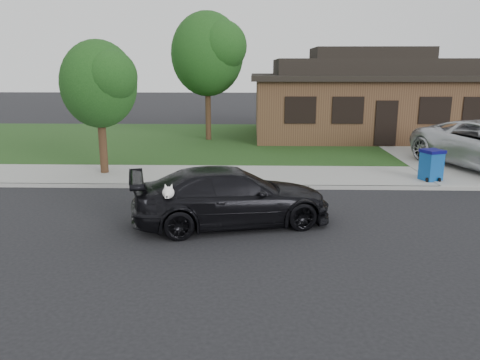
{
  "coord_description": "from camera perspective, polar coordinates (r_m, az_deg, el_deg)",
  "views": [
    {
      "loc": [
        -2.2,
        -10.99,
        3.81
      ],
      "look_at": [
        -2.51,
        0.14,
        1.1
      ],
      "focal_mm": 35.0,
      "sensor_mm": 36.0,
      "label": 1
    }
  ],
  "objects": [
    {
      "name": "driveway",
      "position": [
        22.84,
        22.65,
        3.2
      ],
      "size": [
        4.5,
        13.0,
        0.14
      ],
      "primitive_type": "cube",
      "color": "gray",
      "rests_on": "ground"
    },
    {
      "name": "tree_2",
      "position": [
        16.92,
        -16.56,
        11.3
      ],
      "size": [
        2.73,
        2.6,
        4.59
      ],
      "color": "#332114",
      "rests_on": "ground"
    },
    {
      "name": "recycling_bin",
      "position": [
        16.74,
        22.3,
        1.73
      ],
      "size": [
        0.8,
        0.8,
        1.03
      ],
      "rotation": [
        0.0,
        0.0,
        0.38
      ],
      "color": "navy",
      "rests_on": "sidewalk"
    },
    {
      "name": "sedan",
      "position": [
        11.46,
        -1.04,
        -2.02
      ],
      "size": [
        5.21,
        3.13,
        1.41
      ],
      "rotation": [
        0.0,
        0.0,
        1.82
      ],
      "color": "black",
      "rests_on": "ground"
    },
    {
      "name": "sidewalk",
      "position": [
        16.57,
        9.19,
        0.43
      ],
      "size": [
        60.0,
        3.0,
        0.12
      ],
      "primitive_type": "cube",
      "color": "gray",
      "rests_on": "ground"
    },
    {
      "name": "lawn",
      "position": [
        24.38,
        6.78,
        4.75
      ],
      "size": [
        60.0,
        13.0,
        0.13
      ],
      "primitive_type": "cube",
      "color": "#193814",
      "rests_on": "ground"
    },
    {
      "name": "tree_0",
      "position": [
        23.97,
        -3.64,
        15.26
      ],
      "size": [
        3.78,
        3.6,
        6.34
      ],
      "color": "#332114",
      "rests_on": "ground"
    },
    {
      "name": "house",
      "position": [
        26.76,
        15.21,
        9.63
      ],
      "size": [
        12.6,
        8.6,
        4.65
      ],
      "color": "#422B1C",
      "rests_on": "ground"
    },
    {
      "name": "curb",
      "position": [
        15.12,
        9.91,
        -0.88
      ],
      "size": [
        60.0,
        0.12,
        0.12
      ],
      "primitive_type": "cube",
      "color": "gray",
      "rests_on": "ground"
    },
    {
      "name": "ground",
      "position": [
        11.83,
        12.28,
        -5.42
      ],
      "size": [
        120.0,
        120.0,
        0.0
      ],
      "primitive_type": "plane",
      "color": "black",
      "rests_on": "ground"
    }
  ]
}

